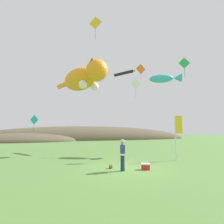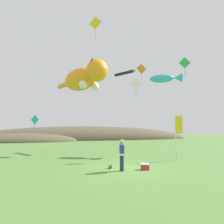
# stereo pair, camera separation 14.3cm
# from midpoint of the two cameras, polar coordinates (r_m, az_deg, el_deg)

# --- Properties ---
(ground_plane) EXTENTS (120.00, 120.00, 0.00)m
(ground_plane) POSITION_cam_midpoint_polar(r_m,az_deg,el_deg) (11.13, 4.66, -18.00)
(ground_plane) COLOR #517A38
(distant_hill_ridge) EXTENTS (51.95, 13.75, 6.26)m
(distant_hill_ridge) POSITION_cam_midpoint_polar(r_m,az_deg,el_deg) (41.41, -11.41, -8.88)
(distant_hill_ridge) COLOR brown
(distant_hill_ridge) RESTS_ON ground
(festival_attendant) EXTENTS (0.32, 0.46, 1.77)m
(festival_attendant) POSITION_cam_midpoint_polar(r_m,az_deg,el_deg) (10.41, 3.06, -13.54)
(festival_attendant) COLOR #232D47
(festival_attendant) RESTS_ON ground
(kite_spool) EXTENTS (0.16, 0.23, 0.23)m
(kite_spool) POSITION_cam_midpoint_polar(r_m,az_deg,el_deg) (11.17, -0.81, -17.36)
(kite_spool) COLOR olive
(kite_spool) RESTS_ON ground
(picnic_cooler) EXTENTS (0.57, 0.47, 0.36)m
(picnic_cooler) POSITION_cam_midpoint_polar(r_m,az_deg,el_deg) (11.00, 10.51, -17.11)
(picnic_cooler) COLOR red
(picnic_cooler) RESTS_ON ground
(festival_banner_pole) EXTENTS (0.66, 0.08, 3.50)m
(festival_banner_pole) POSITION_cam_midpoint_polar(r_m,az_deg,el_deg) (14.67, 20.28, -5.72)
(festival_banner_pole) COLOR silver
(festival_banner_pole) RESTS_ON ground
(kite_giant_cat) EXTENTS (5.25, 8.38, 2.81)m
(kite_giant_cat) POSITION_cam_midpoint_polar(r_m,az_deg,el_deg) (19.20, -9.60, 10.81)
(kite_giant_cat) COLOR orange
(kite_fish_windsock) EXTENTS (3.35, 2.08, 1.00)m
(kite_fish_windsock) POSITION_cam_midpoint_polar(r_m,az_deg,el_deg) (19.55, 16.61, 10.46)
(kite_fish_windsock) COLOR #33B2CC
(kite_tube_streamer) EXTENTS (2.13, 2.48, 0.44)m
(kite_tube_streamer) POSITION_cam_midpoint_polar(r_m,az_deg,el_deg) (22.21, 3.84, 12.57)
(kite_tube_streamer) COLOR black
(kite_diamond_orange) EXTENTS (1.52, 0.06, 2.42)m
(kite_diamond_orange) POSITION_cam_midpoint_polar(r_m,az_deg,el_deg) (26.33, 9.20, 13.69)
(kite_diamond_orange) COLOR orange
(kite_diamond_gold) EXTENTS (1.00, 0.60, 2.05)m
(kite_diamond_gold) POSITION_cam_midpoint_polar(r_m,az_deg,el_deg) (16.65, -5.69, 26.91)
(kite_diamond_gold) COLOR yellow
(kite_diamond_teal) EXTENTS (0.84, 0.51, 1.87)m
(kite_diamond_teal) POSITION_cam_midpoint_polar(r_m,az_deg,el_deg) (18.98, -24.26, -2.38)
(kite_diamond_teal) COLOR #19BFBF
(kite_diamond_white) EXTENTS (1.18, 0.05, 2.08)m
(kite_diamond_white) POSITION_cam_midpoint_polar(r_m,az_deg,el_deg) (18.52, 7.50, 9.10)
(kite_diamond_white) COLOR white
(kite_diamond_green) EXTENTS (1.04, 0.34, 1.99)m
(kite_diamond_green) POSITION_cam_midpoint_polar(r_m,az_deg,el_deg) (18.47, 22.32, 14.51)
(kite_diamond_green) COLOR green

